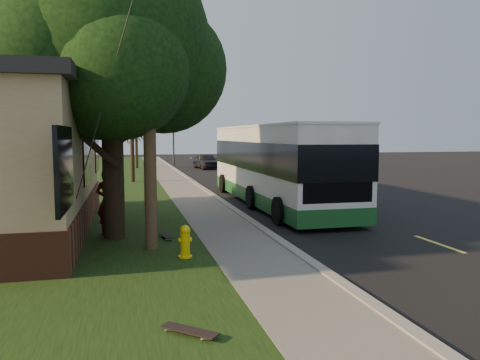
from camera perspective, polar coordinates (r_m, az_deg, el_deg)
name	(u,v)px	position (r m, az deg, el deg)	size (l,w,h in m)	color
ground	(293,253)	(11.43, 6.53, -8.88)	(120.00, 120.00, 0.00)	black
road	(300,196)	(22.02, 7.32, -1.94)	(8.00, 80.00, 0.01)	black
curb	(216,197)	(20.93, -2.97, -2.13)	(0.25, 80.00, 0.12)	gray
sidewalk	(194,199)	(20.77, -5.68, -2.27)	(2.00, 80.00, 0.08)	slate
grass_verge	(112,201)	(20.58, -15.38, -2.52)	(5.00, 80.00, 0.07)	black
fire_hydrant	(185,242)	(10.73, -6.70, -7.46)	(0.32, 0.32, 0.74)	yellow
utility_pole	(148,58)	(11.53, -11.16, 14.37)	(2.86, 3.21, 9.07)	#473321
leafy_tree	(111,46)	(13.24, -15.42, 15.46)	(6.30, 6.00, 7.80)	black
bare_tree_near	(132,147)	(28.39, -13.01, 3.97)	(1.38, 1.21, 4.31)	black
bare_tree_far	(136,145)	(40.40, -12.51, 4.17)	(1.38, 1.21, 4.03)	black
traffic_signal	(173,132)	(44.60, -8.13, 5.85)	(0.18, 0.22, 5.50)	#2D2D30
transit_bus	(275,163)	(19.11, 4.26, 2.12)	(2.74, 11.89, 3.22)	silver
skateboarder	(108,202)	(13.35, -15.80, -2.59)	(0.68, 0.45, 1.86)	#521010
skateboard_main	(166,236)	(12.83, -8.99, -6.76)	(0.33, 0.80, 0.07)	black
skateboard_spare	(190,331)	(6.83, -6.17, -17.82)	(0.79, 0.74, 0.08)	black
distant_car	(207,161)	(39.68, -4.10, 2.33)	(1.56, 3.88, 1.32)	black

